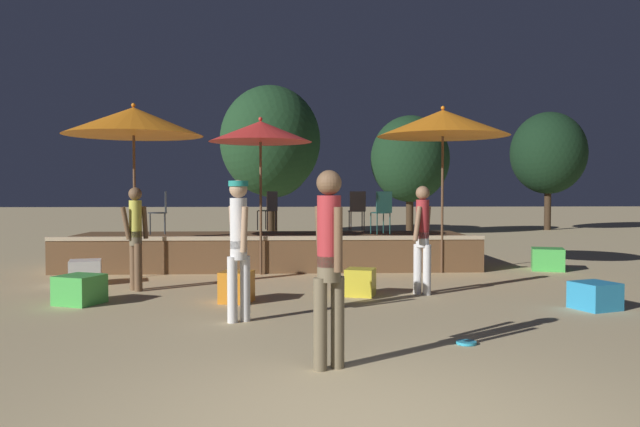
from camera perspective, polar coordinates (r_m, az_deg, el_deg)
name	(u,v)px	position (r m, az deg, el deg)	size (l,w,h in m)	color
wooden_deck	(271,250)	(13.99, -4.54, -3.38)	(8.81, 2.83, 0.76)	brown
patio_umbrella_0	(443,123)	(12.96, 11.17, 8.10)	(2.66, 2.66, 3.39)	brown
patio_umbrella_1	(134,122)	(12.59, -16.68, 8.06)	(2.64, 2.64, 3.35)	brown
patio_umbrella_2	(261,132)	(12.51, -5.46, 7.44)	(2.05, 2.05, 3.13)	brown
cube_seat_0	(85,272)	(11.94, -20.67, -5.05)	(0.66, 0.66, 0.44)	white
cube_seat_1	(595,296)	(9.69, 23.84, -6.89)	(0.68, 0.68, 0.38)	#2D9EDB
cube_seat_2	(548,259)	(14.01, 20.10, -3.94)	(0.81, 0.81, 0.46)	#4CC651
cube_seat_3	(360,282)	(10.01, 3.70, -6.29)	(0.55, 0.55, 0.43)	yellow
cube_seat_4	(80,290)	(9.93, -21.11, -6.50)	(0.74, 0.74, 0.43)	#4CC651
cube_seat_5	(237,287)	(9.48, -7.64, -6.67)	(0.53, 0.53, 0.47)	orange
person_0	(422,235)	(10.16, 9.34, -1.98)	(0.40, 0.46, 1.75)	white
person_1	(329,258)	(5.83, 0.83, -4.11)	(0.30, 0.47, 1.87)	#72664C
person_2	(136,235)	(10.85, -16.51, -1.86)	(0.42, 0.37, 1.73)	brown
person_3	(239,241)	(7.99, -7.46, -2.49)	(0.31, 0.48, 1.81)	white
bistro_chair_0	(357,207)	(14.15, 3.42, 0.59)	(0.40, 0.40, 0.90)	#47474C
bistro_chair_1	(270,207)	(14.49, -4.63, 0.62)	(0.48, 0.48, 0.90)	#47474C
bistro_chair_2	(162,208)	(13.54, -14.26, 0.46)	(0.42, 0.42, 0.90)	#2D3338
bistro_chair_3	(382,208)	(13.17, 5.72, 0.47)	(0.43, 0.43, 0.90)	#1E4C47
frisbee_disc	(466,343)	(7.12, 13.23, -11.42)	(0.22, 0.22, 0.03)	#33B2D8
background_tree_0	(410,159)	(23.82, 8.23, 4.95)	(2.96, 2.96, 4.50)	#3D2B1C
background_tree_1	(274,154)	(24.45, -4.27, 5.43)	(3.08, 3.08, 4.80)	#3D2B1C
background_tree_2	(270,141)	(22.77, -4.57, 6.62)	(3.62, 3.62, 5.47)	#3D2B1C
background_tree_3	(548,153)	(28.26, 20.15, 5.20)	(3.15, 3.15, 5.01)	#3D2B1C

